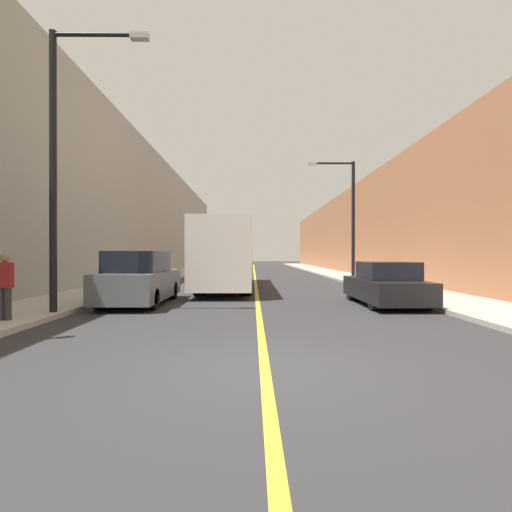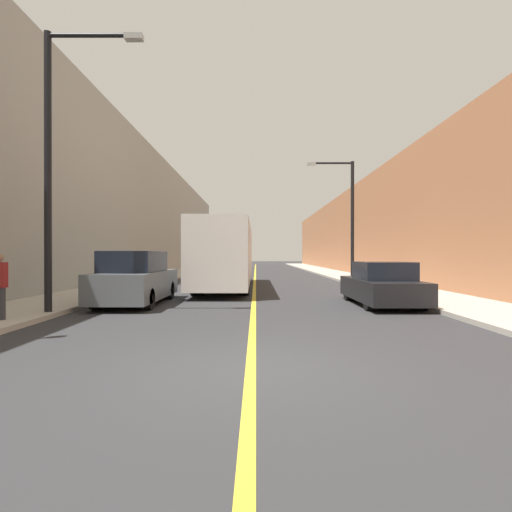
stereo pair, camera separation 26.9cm
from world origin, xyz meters
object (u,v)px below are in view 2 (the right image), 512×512
at_px(street_lamp_right, 350,212).
at_px(pedestrian, 1,285).
at_px(bus, 228,254).
at_px(street_lamp_left, 59,152).
at_px(parked_suv_left, 138,280).
at_px(car_right_near, 384,286).

bearing_deg(street_lamp_right, pedestrian, -130.75).
xyz_separation_m(bus, pedestrian, (-4.77, -10.93, -0.76)).
height_order(bus, street_lamp_left, street_lamp_left).
distance_m(parked_suv_left, street_lamp_left, 4.87).
distance_m(car_right_near, street_lamp_right, 10.33).
height_order(street_lamp_left, street_lamp_right, street_lamp_left).
bearing_deg(car_right_near, bus, 129.60).
xyz_separation_m(street_lamp_left, street_lamp_right, (10.92, 12.17, -0.38)).
bearing_deg(car_right_near, street_lamp_left, -165.62).
relative_size(street_lamp_left, street_lamp_right, 1.11).
relative_size(bus, pedestrian, 7.44).
height_order(bus, car_right_near, bus).
height_order(street_lamp_right, pedestrian, street_lamp_right).
relative_size(bus, street_lamp_right, 1.73).
bearing_deg(bus, street_lamp_right, 20.71).
relative_size(car_right_near, street_lamp_right, 0.64).
height_order(street_lamp_left, pedestrian, street_lamp_left).
relative_size(bus, parked_suv_left, 2.47).
bearing_deg(street_lamp_left, parked_suv_left, 64.35).
height_order(parked_suv_left, street_lamp_left, street_lamp_left).
xyz_separation_m(parked_suv_left, street_lamp_right, (9.57, 9.35, 3.34)).
bearing_deg(street_lamp_left, street_lamp_right, 48.10).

